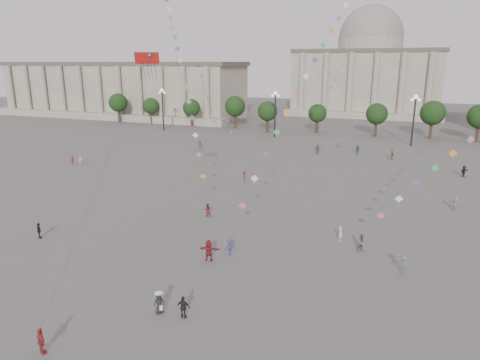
% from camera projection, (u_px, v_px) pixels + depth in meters
% --- Properties ---
extents(ground, '(360.00, 360.00, 0.00)m').
position_uv_depth(ground, '(201.00, 294.00, 32.54)').
color(ground, '#54514F').
rests_on(ground, ground).
extents(hall_west, '(84.00, 26.22, 17.20)m').
position_uv_depth(hall_west, '(121.00, 89.00, 140.75)').
color(hall_west, gray).
rests_on(hall_west, ground).
extents(hall_central, '(48.30, 34.30, 35.50)m').
position_uv_depth(hall_central, '(368.00, 71.00, 145.01)').
color(hall_central, gray).
rests_on(hall_central, ground).
extents(tree_row, '(137.12, 5.12, 8.00)m').
position_uv_depth(tree_row, '(345.00, 113.00, 101.28)').
color(tree_row, '#36241B').
rests_on(tree_row, ground).
extents(lamp_post_far_west, '(2.00, 0.90, 10.65)m').
position_uv_depth(lamp_post_far_west, '(162.00, 102.00, 109.15)').
color(lamp_post_far_west, '#262628').
rests_on(lamp_post_far_west, ground).
extents(lamp_post_mid_west, '(2.00, 0.90, 10.65)m').
position_uv_depth(lamp_post_mid_west, '(275.00, 106.00, 98.75)').
color(lamp_post_mid_west, '#262628').
rests_on(lamp_post_mid_west, ground).
extents(lamp_post_mid_east, '(2.00, 0.90, 10.65)m').
position_uv_depth(lamp_post_mid_east, '(415.00, 111.00, 88.36)').
color(lamp_post_mid_east, '#262628').
rests_on(lamp_post_mid_east, ground).
extents(person_crowd_0, '(1.12, 0.58, 1.82)m').
position_uv_depth(person_crowd_0, '(357.00, 150.00, 81.71)').
color(person_crowd_0, '#31496E').
rests_on(person_crowd_0, ground).
extents(person_crowd_1, '(1.00, 0.93, 1.64)m').
position_uv_depth(person_crowd_1, '(81.00, 160.00, 73.37)').
color(person_crowd_1, white).
rests_on(person_crowd_1, ground).
extents(person_crowd_2, '(0.69, 1.07, 1.56)m').
position_uv_depth(person_crowd_2, '(73.00, 161.00, 73.15)').
color(person_crowd_2, maroon).
rests_on(person_crowd_2, ground).
extents(person_crowd_4, '(1.52, 1.03, 1.58)m').
position_uv_depth(person_crowd_4, '(339.00, 144.00, 88.02)').
color(person_crowd_4, '#B4B3AF').
rests_on(person_crowd_4, ground).
extents(person_crowd_6, '(1.19, 0.85, 1.68)m').
position_uv_depth(person_crowd_6, '(404.00, 265.00, 35.45)').
color(person_crowd_6, '#5B5B60').
rests_on(person_crowd_6, ground).
extents(person_crowd_7, '(1.53, 1.00, 1.58)m').
position_uv_depth(person_crowd_7, '(455.00, 203.00, 51.00)').
color(person_crowd_7, '#B4B3AF').
rests_on(person_crowd_7, ground).
extents(person_crowd_9, '(1.43, 1.57, 1.74)m').
position_uv_depth(person_crowd_9, '(464.00, 171.00, 65.76)').
color(person_crowd_9, black).
rests_on(person_crowd_9, ground).
extents(person_crowd_10, '(0.52, 0.63, 1.48)m').
position_uv_depth(person_crowd_10, '(231.00, 134.00, 100.89)').
color(person_crowd_10, '#B1B2AD').
rests_on(person_crowd_10, ground).
extents(person_crowd_12, '(1.72, 1.49, 1.88)m').
position_uv_depth(person_crowd_12, '(318.00, 149.00, 82.21)').
color(person_crowd_12, slate).
rests_on(person_crowd_12, ground).
extents(person_crowd_13, '(0.64, 0.67, 1.54)m').
position_uv_depth(person_crowd_13, '(340.00, 234.00, 41.99)').
color(person_crowd_13, silver).
rests_on(person_crowd_13, ground).
extents(person_crowd_16, '(1.20, 0.91, 1.90)m').
position_uv_depth(person_crowd_16, '(200.00, 145.00, 86.17)').
color(person_crowd_16, slate).
rests_on(person_crowd_16, ground).
extents(person_crowd_17, '(1.00, 1.14, 1.54)m').
position_uv_depth(person_crowd_17, '(244.00, 176.00, 63.13)').
color(person_crowd_17, maroon).
rests_on(person_crowd_17, ground).
extents(person_crowd_19, '(0.60, 1.69, 1.81)m').
position_uv_depth(person_crowd_19, '(392.00, 155.00, 77.32)').
color(person_crowd_19, '#797154').
rests_on(person_crowd_19, ground).
extents(tourist_0, '(1.11, 0.81, 1.75)m').
position_uv_depth(tourist_0, '(41.00, 341.00, 25.65)').
color(tourist_0, maroon).
rests_on(tourist_0, ground).
extents(tourist_1, '(0.98, 0.90, 1.61)m').
position_uv_depth(tourist_1, '(39.00, 231.00, 42.67)').
color(tourist_1, black).
rests_on(tourist_1, ground).
extents(tourist_2, '(1.87, 0.90, 1.94)m').
position_uv_depth(tourist_2, '(209.00, 250.00, 37.79)').
color(tourist_2, maroon).
rests_on(tourist_2, ground).
extents(tourist_4, '(1.00, 0.52, 1.63)m').
position_uv_depth(tourist_4, '(183.00, 307.00, 29.30)').
color(tourist_4, black).
rests_on(tourist_4, ground).
extents(kite_flyer_0, '(0.95, 0.87, 1.58)m').
position_uv_depth(kite_flyer_0, '(207.00, 210.00, 48.66)').
color(kite_flyer_0, maroon).
rests_on(kite_flyer_0, ground).
extents(kite_flyer_1, '(1.14, 1.00, 1.53)m').
position_uv_depth(kite_flyer_1, '(230.00, 247.00, 38.95)').
color(kite_flyer_1, navy).
rests_on(kite_flyer_1, ground).
extents(kite_flyer_2, '(1.05, 0.98, 1.71)m').
position_uv_depth(kite_flyer_2, '(362.00, 243.00, 39.70)').
color(kite_flyer_2, '#5E5E62').
rests_on(kite_flyer_2, ground).
extents(hat_person, '(0.89, 0.86, 1.69)m').
position_uv_depth(hat_person, '(159.00, 302.00, 29.87)').
color(hat_person, black).
rests_on(hat_person, ground).
extents(dragon_kite, '(2.76, 9.88, 24.39)m').
position_uv_depth(dragon_kite, '(146.00, 68.00, 38.84)').
color(dragon_kite, '#B11A12').
rests_on(dragon_kite, ground).
extents(kite_train_west, '(28.10, 36.61, 60.52)m').
position_uv_depth(kite_train_west, '(172.00, 27.00, 65.95)').
color(kite_train_west, '#3F3F3F').
rests_on(kite_train_west, ground).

